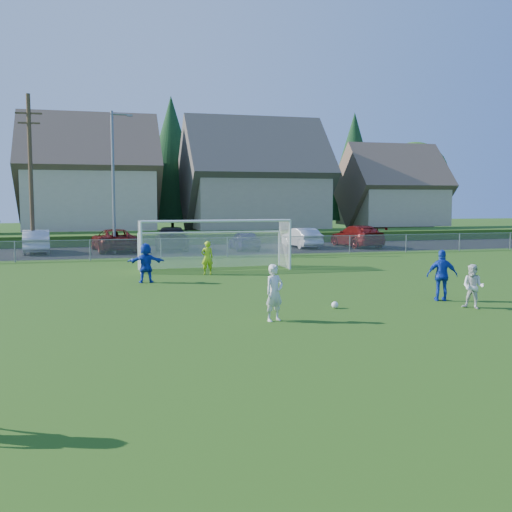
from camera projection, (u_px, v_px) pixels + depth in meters
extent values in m
plane|color=#193D0C|center=(342.00, 344.00, 14.50)|extent=(160.00, 160.00, 0.00)
plane|color=black|center=(182.00, 250.00, 40.92)|extent=(60.00, 60.00, 0.00)
cube|color=#1E420F|center=(168.00, 238.00, 48.09)|extent=(70.00, 6.00, 0.80)
sphere|color=white|center=(335.00, 305.00, 19.18)|extent=(0.22, 0.22, 0.22)
imported|color=silver|center=(274.00, 293.00, 17.13)|extent=(0.70, 0.59, 1.64)
imported|color=silver|center=(473.00, 287.00, 19.09)|extent=(0.86, 0.87, 1.42)
imported|color=#1335B3|center=(442.00, 275.00, 20.54)|extent=(1.12, 0.76, 1.76)
imported|color=#1335B3|center=(146.00, 263.00, 25.04)|extent=(1.58, 0.63, 1.66)
imported|color=#ADDF1A|center=(207.00, 258.00, 27.71)|extent=(0.57, 0.38, 1.56)
imported|color=silver|center=(37.00, 241.00, 38.67)|extent=(1.96, 4.70, 1.51)
imported|color=#560D09|center=(114.00, 240.00, 39.93)|extent=(3.14, 5.67, 1.50)
imported|color=black|center=(171.00, 238.00, 40.95)|extent=(2.81, 5.74, 1.61)
imported|color=#1D1750|center=(244.00, 240.00, 40.75)|extent=(1.62, 3.98, 1.35)
imported|color=silver|center=(302.00, 238.00, 43.05)|extent=(1.77, 4.37, 1.41)
imported|color=#610D0A|center=(357.00, 236.00, 43.69)|extent=(2.47, 5.54, 1.58)
cylinder|color=white|center=(141.00, 248.00, 27.85)|extent=(0.12, 0.12, 2.44)
cylinder|color=white|center=(290.00, 245.00, 29.75)|extent=(0.12, 0.12, 2.44)
cylinder|color=white|center=(218.00, 221.00, 28.68)|extent=(7.30, 0.12, 0.12)
cylinder|color=white|center=(138.00, 252.00, 29.61)|extent=(0.08, 0.08, 1.80)
cylinder|color=white|center=(279.00, 248.00, 31.51)|extent=(0.08, 0.08, 1.80)
cylinder|color=white|center=(211.00, 232.00, 30.47)|extent=(7.30, 0.08, 0.08)
cube|color=silver|center=(211.00, 250.00, 30.56)|extent=(7.30, 0.02, 1.80)
cube|color=silver|center=(140.00, 247.00, 28.71)|extent=(0.02, 1.80, 2.44)
cube|color=silver|center=(284.00, 244.00, 30.61)|extent=(0.02, 1.80, 2.44)
cube|color=silver|center=(214.00, 220.00, 29.54)|extent=(7.30, 1.80, 0.02)
cube|color=gray|center=(194.00, 238.00, 35.53)|extent=(52.00, 0.03, 0.03)
cube|color=gray|center=(195.00, 248.00, 35.58)|extent=(52.00, 0.02, 1.14)
cylinder|color=gray|center=(195.00, 248.00, 35.58)|extent=(0.06, 0.06, 1.20)
cylinder|color=slate|center=(113.00, 183.00, 37.88)|extent=(0.18, 0.18, 9.00)
cylinder|color=slate|center=(120.00, 114.00, 37.60)|extent=(1.20, 0.12, 0.12)
cube|color=slate|center=(130.00, 115.00, 37.76)|extent=(0.36, 0.18, 0.12)
cylinder|color=#473321|center=(31.00, 175.00, 37.49)|extent=(0.26, 0.26, 10.00)
cube|color=#473321|center=(29.00, 113.00, 37.13)|extent=(1.60, 0.10, 0.10)
cube|color=#473321|center=(29.00, 123.00, 37.19)|extent=(1.30, 0.10, 0.10)
cube|color=#C6B58E|center=(90.00, 198.00, 53.91)|extent=(11.00, 9.00, 5.50)
pyramid|color=brown|center=(88.00, 111.00, 53.18)|extent=(12.10, 9.90, 4.96)
cube|color=tan|center=(254.00, 201.00, 56.88)|extent=(12.00, 10.00, 5.00)
pyramid|color=#4C473F|center=(254.00, 115.00, 56.12)|extent=(13.20, 11.00, 5.52)
cube|color=tan|center=(391.00, 206.00, 61.80)|extent=(9.00, 8.00, 4.00)
pyramid|color=brown|center=(393.00, 143.00, 61.19)|extent=(9.90, 8.80, 4.41)
cylinder|color=#382616|center=(71.00, 227.00, 61.36)|extent=(0.30, 0.30, 1.20)
cone|color=#143819|center=(70.00, 168.00, 60.79)|extent=(6.24, 6.24, 10.80)
cylinder|color=#382616|center=(173.00, 227.00, 61.08)|extent=(0.30, 0.30, 1.20)
cone|color=#143819|center=(172.00, 159.00, 60.43)|extent=(7.28, 7.28, 12.60)
cylinder|color=#382616|center=(261.00, 213.00, 65.48)|extent=(0.36, 0.36, 3.96)
sphere|color=#2B5B19|center=(261.00, 168.00, 65.02)|extent=(8.36, 8.36, 8.36)
cylinder|color=#382616|center=(353.00, 225.00, 66.29)|extent=(0.30, 0.30, 1.20)
cone|color=#143819|center=(354.00, 166.00, 65.67)|extent=(6.76, 6.76, 11.70)
cylinder|color=#382616|center=(413.00, 214.00, 69.22)|extent=(0.36, 0.36, 3.60)
sphere|color=#2B5B19|center=(414.00, 175.00, 68.80)|extent=(7.60, 7.60, 7.60)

